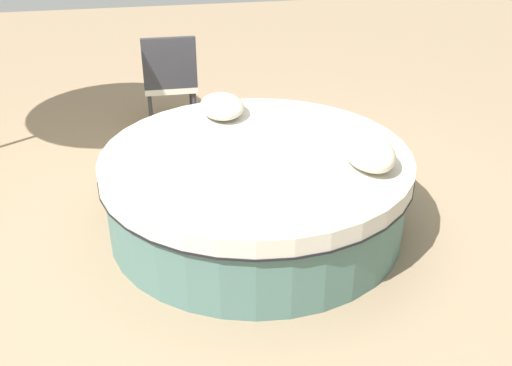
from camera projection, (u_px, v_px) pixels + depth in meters
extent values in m
plane|color=#9E8466|center=(256.00, 225.00, 4.56)|extent=(16.00, 16.00, 0.00)
cylinder|color=#4C726B|center=(256.00, 198.00, 4.45)|extent=(2.18, 2.18, 0.48)
cylinder|color=black|center=(256.00, 170.00, 4.34)|extent=(2.26, 2.26, 0.02)
cylinder|color=beige|center=(256.00, 161.00, 4.30)|extent=(2.24, 2.24, 0.13)
ellipsoid|color=beige|center=(368.00, 151.00, 4.07)|extent=(0.55, 0.34, 0.20)
ellipsoid|color=beige|center=(222.00, 106.00, 4.88)|extent=(0.51, 0.36, 0.16)
cylinder|color=#333338|center=(150.00, 100.00, 6.34)|extent=(0.04, 0.04, 0.42)
cylinder|color=#333338|center=(191.00, 98.00, 6.41)|extent=(0.04, 0.04, 0.42)
cylinder|color=#333338|center=(151.00, 115.00, 5.98)|extent=(0.04, 0.04, 0.42)
cylinder|color=#333338|center=(195.00, 112.00, 6.04)|extent=(0.04, 0.04, 0.42)
cube|color=silver|center=(170.00, 84.00, 6.08)|extent=(0.51, 0.53, 0.06)
cube|color=#333338|center=(170.00, 63.00, 5.75)|extent=(0.07, 0.52, 0.50)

